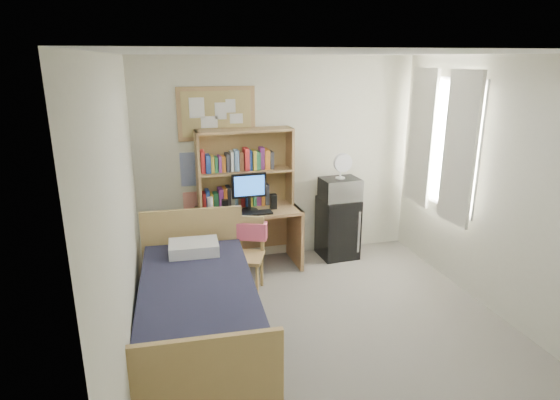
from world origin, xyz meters
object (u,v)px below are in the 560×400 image
object	(u,v)px
monitor	(249,193)
speaker_left	(225,206)
desk	(249,239)
bed	(199,314)
bulletin_board	(217,114)
desk_fan	(341,167)
microwave	(340,189)
desk_chair	(245,257)
mini_fridge	(338,227)
speaker_right	(273,201)

from	to	relation	value
monitor	speaker_left	distance (m)	0.33
desk	bed	distance (m)	1.68
desk	bed	xyz separation A→B (m)	(-0.77, -1.49, -0.09)
bulletin_board	desk_fan	size ratio (longest dim) A/B	3.13
bulletin_board	bed	size ratio (longest dim) A/B	0.44
bulletin_board	speaker_left	size ratio (longest dim) A/B	5.61
microwave	desk_fan	xyz separation A→B (m)	(0.00, 0.00, 0.29)
monitor	speaker_left	bearing A→B (deg)	-180.00
desk_chair	monitor	distance (m)	0.82
bulletin_board	desk	size ratio (longest dim) A/B	0.75
desk_fan	mini_fridge	bearing A→B (deg)	90.00
monitor	microwave	distance (m)	1.22
microwave	desk	bearing A→B (deg)	179.65
desk	mini_fridge	world-z (taller)	mini_fridge
desk_chair	speaker_right	size ratio (longest dim) A/B	4.62
desk	desk_fan	xyz separation A→B (m)	(1.22, 0.05, 0.84)
mini_fridge	speaker_left	bearing A→B (deg)	-177.54
mini_fridge	microwave	size ratio (longest dim) A/B	1.67
microwave	mini_fridge	bearing A→B (deg)	90.00
desk	microwave	bearing A→B (deg)	1.01
mini_fridge	monitor	distance (m)	1.36
speaker_right	mini_fridge	bearing A→B (deg)	6.32
desk	mini_fridge	size ratio (longest dim) A/B	1.56
bulletin_board	monitor	size ratio (longest dim) A/B	2.11
desk_fan	desk	bearing A→B (deg)	179.65
bulletin_board	speaker_left	xyz separation A→B (m)	(0.01, -0.38, -1.06)
desk_chair	speaker_right	world-z (taller)	speaker_right
desk_fan	bed	bearing A→B (deg)	-144.95
speaker_left	microwave	distance (m)	1.52
bulletin_board	speaker_right	world-z (taller)	bulletin_board
speaker_right	speaker_left	bearing A→B (deg)	-180.00
desk_chair	desk_fan	distance (m)	1.73
mini_fridge	speaker_left	size ratio (longest dim) A/B	4.78
bulletin_board	microwave	size ratio (longest dim) A/B	1.96
bulletin_board	speaker_right	size ratio (longest dim) A/B	5.06
mini_fridge	desk	bearing A→B (deg)	-179.41
desk_chair	monitor	size ratio (longest dim) A/B	1.92
bed	speaker_right	distance (m)	1.88
desk	microwave	size ratio (longest dim) A/B	2.60
desk_chair	mini_fridge	xyz separation A→B (m)	(1.38, 0.69, -0.03)
desk	desk_fan	world-z (taller)	desk_fan
desk_chair	desk_fan	xyz separation A→B (m)	(1.38, 0.67, 0.80)
microwave	speaker_left	bearing A→B (deg)	-178.29
bulletin_board	speaker_right	bearing A→B (deg)	-31.15
microwave	speaker_right	bearing A→B (deg)	-176.28
mini_fridge	speaker_right	size ratio (longest dim) A/B	4.31
monitor	desk_chair	bearing A→B (deg)	-108.14
desk_fan	speaker_right	bearing A→B (deg)	-176.28
bed	desk_fan	xyz separation A→B (m)	(1.99, 1.54, 0.93)
desk	bed	bearing A→B (deg)	-118.77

